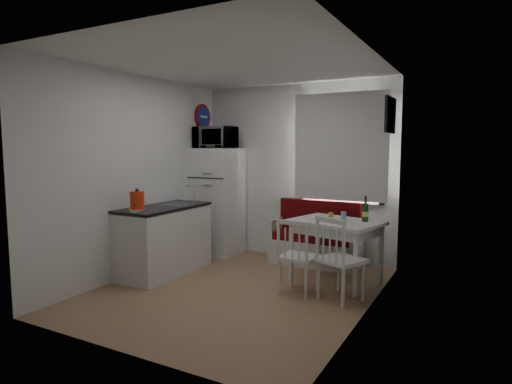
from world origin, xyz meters
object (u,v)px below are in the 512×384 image
(bench, at_px, (316,244))
(microwave, at_px, (215,137))
(kettle, at_px, (137,201))
(wine_bottle, at_px, (365,209))
(kitchen_counter, at_px, (165,239))
(chair_left, at_px, (296,249))
(dining_table, at_px, (336,227))
(chair_right, at_px, (339,250))
(fridge, at_px, (218,201))

(bench, height_order, microwave, microwave)
(kettle, height_order, wine_bottle, kettle)
(kitchen_counter, relative_size, bench, 1.04)
(bench, xyz_separation_m, chair_left, (0.25, -1.32, 0.23))
(kitchen_counter, xyz_separation_m, wine_bottle, (2.45, 0.80, 0.48))
(kitchen_counter, bearing_deg, dining_table, 18.24)
(kitchen_counter, height_order, bench, kitchen_counter)
(kettle, relative_size, wine_bottle, 0.86)
(kitchen_counter, distance_m, bench, 2.11)
(kitchen_counter, height_order, kettle, kettle)
(chair_right, bearing_deg, dining_table, 134.59)
(kettle, bearing_deg, dining_table, 30.82)
(bench, bearing_deg, kettle, -129.66)
(chair_left, bearing_deg, chair_right, 1.87)
(kitchen_counter, distance_m, chair_right, 2.37)
(kitchen_counter, distance_m, microwave, 1.81)
(kettle, distance_m, wine_bottle, 2.75)
(chair_left, xyz_separation_m, fridge, (-1.85, 1.21, 0.29))
(bench, bearing_deg, dining_table, -52.65)
(microwave, distance_m, wine_bottle, 2.62)
(bench, height_order, chair_left, bench)
(dining_table, height_order, kettle, kettle)
(chair_right, height_order, microwave, microwave)
(chair_left, relative_size, fridge, 0.28)
(bench, bearing_deg, kitchen_counter, -140.05)
(microwave, xyz_separation_m, wine_bottle, (2.43, -0.40, -0.89))
(kettle, bearing_deg, fridge, 90.97)
(bench, distance_m, kettle, 2.56)
(chair_right, bearing_deg, microwave, 177.67)
(bench, bearing_deg, chair_right, -60.41)
(fridge, distance_m, wine_bottle, 2.47)
(kitchen_counter, xyz_separation_m, chair_right, (2.37, 0.03, 0.12))
(dining_table, xyz_separation_m, chair_right, (0.25, -0.67, -0.12))
(chair_right, xyz_separation_m, microwave, (-2.35, 1.16, 1.25))
(kitchen_counter, bearing_deg, chair_left, 1.18)
(bench, height_order, wine_bottle, wine_bottle)
(wine_bottle, bearing_deg, bench, 146.29)
(kettle, bearing_deg, chair_left, 17.54)
(bench, distance_m, wine_bottle, 1.18)
(fridge, xyz_separation_m, kettle, (0.03, -1.78, 0.21))
(wine_bottle, bearing_deg, microwave, 170.73)
(chair_right, distance_m, fridge, 2.65)
(kitchen_counter, bearing_deg, fridge, 89.10)
(dining_table, xyz_separation_m, wine_bottle, (0.33, 0.10, 0.24))
(chair_left, bearing_deg, fridge, 149.50)
(chair_left, distance_m, wine_bottle, 1.04)
(dining_table, distance_m, fridge, 2.17)
(dining_table, height_order, chair_right, chair_right)
(bench, distance_m, dining_table, 0.91)
(dining_table, distance_m, wine_bottle, 0.42)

